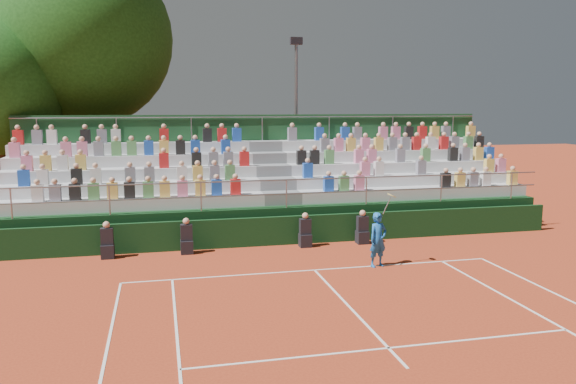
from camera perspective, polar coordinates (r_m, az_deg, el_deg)
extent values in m
plane|color=#AA3A1C|center=(16.68, 2.72, -7.94)|extent=(90.00, 90.00, 0.00)
cube|color=white|center=(16.68, 2.72, -7.93)|extent=(11.00, 0.06, 0.01)
cube|color=white|center=(13.79, 6.38, -11.64)|extent=(0.06, 6.40, 0.01)
cube|color=white|center=(11.82, 10.18, -15.34)|extent=(8.22, 0.06, 0.01)
cube|color=black|center=(19.55, 0.20, -3.90)|extent=(20.00, 0.15, 1.00)
cube|color=black|center=(18.77, -17.84, -5.76)|extent=(0.40, 0.40, 0.44)
cube|color=black|center=(18.66, -17.91, -4.33)|extent=(0.38, 0.25, 0.55)
sphere|color=tan|center=(18.58, -17.97, -3.19)|extent=(0.22, 0.22, 0.22)
cube|color=black|center=(18.71, -10.24, -5.51)|extent=(0.40, 0.40, 0.44)
cube|color=black|center=(18.60, -10.28, -4.08)|extent=(0.38, 0.25, 0.55)
sphere|color=tan|center=(18.52, -10.31, -2.93)|extent=(0.22, 0.22, 0.22)
cube|color=black|center=(19.29, 1.75, -4.93)|extent=(0.40, 0.40, 0.44)
cube|color=black|center=(19.18, 1.76, -3.54)|extent=(0.38, 0.25, 0.55)
sphere|color=tan|center=(19.11, 1.77, -2.43)|extent=(0.22, 0.22, 0.22)
cube|color=black|center=(19.90, 7.54, -4.57)|extent=(0.40, 0.40, 0.44)
cube|color=black|center=(19.80, 7.57, -3.22)|extent=(0.38, 0.25, 0.55)
sphere|color=tan|center=(19.72, 7.59, -2.14)|extent=(0.22, 0.22, 0.22)
cube|color=black|center=(22.50, -1.60, -1.95)|extent=(20.00, 5.20, 1.20)
cube|color=silver|center=(20.31, -15.62, -1.13)|extent=(9.30, 0.85, 0.42)
cube|color=silver|center=(22.48, 12.75, -0.08)|extent=(9.30, 0.85, 0.42)
cube|color=slate|center=(20.74, -0.70, -0.60)|extent=(1.40, 0.85, 0.42)
cube|color=silver|center=(21.08, -15.56, 0.39)|extent=(9.30, 0.85, 0.42)
cube|color=silver|center=(23.18, 11.88, 1.26)|extent=(9.30, 0.85, 0.42)
cube|color=slate|center=(21.50, -1.18, 0.87)|extent=(1.40, 0.85, 0.42)
cube|color=silver|center=(21.87, -15.51, 1.79)|extent=(9.30, 0.85, 0.42)
cube|color=silver|center=(23.90, 11.06, 2.53)|extent=(9.30, 0.85, 0.42)
cube|color=slate|center=(22.27, -1.63, 2.24)|extent=(1.40, 0.85, 0.42)
cube|color=silver|center=(22.67, -15.47, 3.10)|extent=(9.30, 0.85, 0.42)
cube|color=silver|center=(24.63, 10.29, 3.72)|extent=(9.30, 0.85, 0.42)
cube|color=slate|center=(23.06, -2.05, 3.51)|extent=(1.40, 0.85, 0.42)
cube|color=silver|center=(23.48, -15.43, 4.32)|extent=(9.30, 0.85, 0.42)
cube|color=silver|center=(25.38, 9.56, 4.84)|extent=(9.30, 0.85, 0.42)
cube|color=slate|center=(23.86, -2.44, 4.70)|extent=(1.40, 0.85, 0.42)
cube|color=#1B4724|center=(24.45, -2.65, 2.71)|extent=(20.00, 0.12, 4.40)
cylinder|color=gray|center=(19.78, -0.16, 1.25)|extent=(20.00, 0.05, 0.05)
cylinder|color=gray|center=(24.22, -2.65, 7.63)|extent=(20.00, 0.05, 0.05)
cube|color=silver|center=(20.45, -24.09, -0.12)|extent=(0.36, 0.24, 0.56)
cube|color=slate|center=(20.35, -22.57, -0.07)|extent=(0.36, 0.24, 0.56)
cube|color=black|center=(20.26, -20.82, -0.01)|extent=(0.36, 0.24, 0.56)
cube|color=#4C8C4C|center=(20.18, -19.14, 0.05)|extent=(0.36, 0.24, 0.56)
cube|color=gold|center=(20.12, -17.40, 0.11)|extent=(0.36, 0.24, 0.56)
cube|color=black|center=(20.09, -15.80, 0.17)|extent=(0.36, 0.24, 0.56)
cube|color=#4C8C4C|center=(20.06, -14.00, 0.23)|extent=(0.36, 0.24, 0.56)
cube|color=gold|center=(20.06, -12.41, 0.29)|extent=(0.36, 0.24, 0.56)
cube|color=pink|center=(20.07, -10.67, 0.35)|extent=(0.36, 0.24, 0.56)
cube|color=gold|center=(20.10, -8.90, 0.41)|extent=(0.36, 0.24, 0.56)
cube|color=#1E4CB2|center=(20.15, -7.26, 0.46)|extent=(0.36, 0.24, 0.56)
cube|color=red|center=(20.23, -5.35, 0.53)|extent=(0.36, 0.24, 0.56)
cube|color=#1E4CB2|center=(21.34, -25.25, 1.29)|extent=(0.36, 0.24, 0.56)
cube|color=silver|center=(21.22, -23.64, 1.35)|extent=(0.36, 0.24, 0.56)
cube|color=black|center=(21.04, -20.67, 1.47)|extent=(0.36, 0.24, 0.56)
cube|color=silver|center=(20.96, -18.94, 1.54)|extent=(0.36, 0.24, 0.56)
cube|color=slate|center=(20.87, -15.73, 1.65)|extent=(0.36, 0.24, 0.56)
cube|color=slate|center=(20.85, -13.90, 1.72)|extent=(0.36, 0.24, 0.56)
cube|color=silver|center=(20.86, -10.73, 1.83)|extent=(0.36, 0.24, 0.56)
cube|color=gold|center=(20.89, -9.15, 1.88)|extent=(0.36, 0.24, 0.56)
cube|color=slate|center=(20.94, -7.47, 1.93)|extent=(0.36, 0.24, 0.56)
cube|color=#4C8C4C|center=(21.00, -5.92, 1.98)|extent=(0.36, 0.24, 0.56)
cube|color=pink|center=(22.13, -24.98, 2.64)|extent=(0.36, 0.24, 0.56)
cube|color=gold|center=(22.01, -23.40, 2.72)|extent=(0.36, 0.24, 0.56)
cube|color=silver|center=(21.91, -21.90, 2.78)|extent=(0.36, 0.24, 0.56)
cube|color=gold|center=(21.83, -20.31, 2.85)|extent=(0.36, 0.24, 0.56)
cube|color=red|center=(21.64, -12.49, 3.14)|extent=(0.36, 0.24, 0.56)
cube|color=black|center=(21.69, -9.28, 3.25)|extent=(0.36, 0.24, 0.56)
cube|color=slate|center=(21.74, -7.59, 3.30)|extent=(0.36, 0.24, 0.56)
cube|color=slate|center=(21.80, -6.09, 3.34)|extent=(0.36, 0.24, 0.56)
cube|color=red|center=(21.88, -4.46, 3.39)|extent=(0.36, 0.24, 0.56)
cube|color=pink|center=(23.05, -26.02, 3.84)|extent=(0.36, 0.24, 0.56)
cube|color=pink|center=(22.71, -21.62, 4.05)|extent=(0.36, 0.24, 0.56)
cube|color=pink|center=(22.63, -20.17, 4.12)|extent=(0.36, 0.24, 0.56)
cube|color=slate|center=(22.57, -18.67, 4.18)|extent=(0.36, 0.24, 0.56)
cube|color=#4C8C4C|center=(22.51, -17.04, 4.25)|extent=(0.36, 0.24, 0.56)
cube|color=#4C8C4C|center=(22.48, -15.59, 4.31)|extent=(0.36, 0.24, 0.56)
cube|color=#1E4CB2|center=(22.46, -13.96, 4.37)|extent=(0.36, 0.24, 0.56)
cube|color=gold|center=(22.46, -12.49, 4.42)|extent=(0.36, 0.24, 0.56)
cube|color=black|center=(22.47, -10.87, 4.47)|extent=(0.36, 0.24, 0.56)
cube|color=#1E4CB2|center=(22.50, -9.39, 4.52)|extent=(0.36, 0.24, 0.56)
cube|color=#1E4CB2|center=(22.60, -6.36, 4.60)|extent=(0.36, 0.24, 0.56)
cube|color=red|center=(23.86, -25.71, 5.02)|extent=(0.36, 0.24, 0.56)
cube|color=slate|center=(23.72, -24.13, 5.10)|extent=(0.36, 0.24, 0.56)
cube|color=silver|center=(23.62, -22.85, 5.17)|extent=(0.36, 0.24, 0.56)
cube|color=black|center=(23.45, -19.88, 5.31)|extent=(0.36, 0.24, 0.56)
cube|color=slate|center=(23.38, -18.37, 5.38)|extent=(0.36, 0.24, 0.56)
cube|color=silver|center=(23.34, -17.08, 5.43)|extent=(0.36, 0.24, 0.56)
cube|color=red|center=(23.28, -12.48, 5.61)|extent=(0.36, 0.24, 0.56)
cube|color=black|center=(23.36, -8.20, 5.73)|extent=(0.36, 0.24, 0.56)
cube|color=red|center=(23.41, -6.73, 5.77)|extent=(0.36, 0.24, 0.56)
cube|color=#1E4CB2|center=(23.49, -5.23, 5.81)|extent=(0.36, 0.24, 0.56)
cube|color=#1E4CB2|center=(20.97, 4.14, 0.84)|extent=(0.36, 0.24, 0.56)
cube|color=#4C8C4C|center=(21.15, 5.69, 0.89)|extent=(0.36, 0.24, 0.56)
cube|color=pink|center=(21.35, 7.24, 0.94)|extent=(0.36, 0.24, 0.56)
cube|color=black|center=(22.83, 15.70, 1.19)|extent=(0.36, 0.24, 0.56)
cube|color=gold|center=(23.13, 17.06, 1.22)|extent=(0.36, 0.24, 0.56)
cube|color=slate|center=(23.42, 18.27, 1.26)|extent=(0.36, 0.24, 0.56)
cube|color=silver|center=(23.71, 19.42, 1.29)|extent=(0.36, 0.24, 0.56)
cube|color=gold|center=(24.38, 21.82, 1.35)|extent=(0.36, 0.24, 0.56)
cube|color=#1E4CB2|center=(21.57, 2.01, 2.20)|extent=(0.36, 0.24, 0.56)
cube|color=pink|center=(22.28, 7.82, 2.34)|extent=(0.36, 0.24, 0.56)
cube|color=silver|center=(22.49, 9.20, 2.37)|extent=(0.36, 0.24, 0.56)
cube|color=slate|center=(23.23, 13.35, 2.45)|extent=(0.36, 0.24, 0.56)
cube|color=gold|center=(24.73, 19.73, 2.55)|extent=(0.36, 0.24, 0.56)
cube|color=pink|center=(25.03, 20.79, 2.56)|extent=(0.36, 0.24, 0.56)
cube|color=black|center=(22.33, 1.37, 3.52)|extent=(0.36, 0.24, 0.56)
cube|color=black|center=(22.47, 2.71, 3.55)|extent=(0.36, 0.24, 0.56)
cube|color=#4C8C4C|center=(22.64, 4.20, 3.57)|extent=(0.36, 0.24, 0.56)
cube|color=pink|center=(23.04, 7.21, 3.62)|extent=(0.36, 0.24, 0.56)
cube|color=pink|center=(23.24, 8.49, 3.64)|extent=(0.36, 0.24, 0.56)
cube|color=slate|center=(23.73, 11.32, 3.67)|extent=(0.36, 0.24, 0.56)
cube|color=#4C8C4C|center=(24.21, 13.79, 3.69)|extent=(0.36, 0.24, 0.56)
cube|color=black|center=(24.81, 16.40, 3.70)|extent=(0.36, 0.24, 0.56)
cube|color=slate|center=(25.09, 17.52, 3.70)|extent=(0.36, 0.24, 0.56)
cube|color=gold|center=(25.41, 18.76, 3.70)|extent=(0.36, 0.24, 0.56)
cube|color=#1E4CB2|center=(25.69, 19.75, 3.70)|extent=(0.36, 0.24, 0.56)
cube|color=slate|center=(23.44, 3.73, 4.79)|extent=(0.36, 0.24, 0.56)
cube|color=pink|center=(23.62, 5.16, 4.80)|extent=(0.36, 0.24, 0.56)
cube|color=gold|center=(23.79, 6.41, 4.81)|extent=(0.36, 0.24, 0.56)
cube|color=pink|center=(24.01, 7.85, 4.82)|extent=(0.36, 0.24, 0.56)
cube|color=gold|center=(24.23, 9.19, 4.83)|extent=(0.36, 0.24, 0.56)
cube|color=slate|center=(24.47, 10.54, 4.83)|extent=(0.36, 0.24, 0.56)
cube|color=slate|center=(24.71, 11.80, 4.83)|extent=(0.36, 0.24, 0.56)
cube|color=red|center=(24.94, 12.92, 4.83)|extent=(0.36, 0.24, 0.56)
cube|color=silver|center=(25.23, 14.26, 4.82)|extent=(0.36, 0.24, 0.56)
cube|color=red|center=(25.52, 15.54, 4.82)|extent=(0.36, 0.24, 0.56)
cube|color=slate|center=(25.77, 16.53, 4.81)|extent=(0.36, 0.24, 0.56)
cube|color=#4C8C4C|center=(26.11, 17.84, 4.80)|extent=(0.36, 0.24, 0.56)
cube|color=black|center=(26.38, 18.82, 4.79)|extent=(0.36, 0.24, 0.56)
cube|color=slate|center=(23.92, 0.43, 5.90)|extent=(0.36, 0.24, 0.56)
cube|color=#1E4CB2|center=(24.22, 3.17, 5.92)|extent=(0.36, 0.24, 0.56)
cube|color=#1E4CB2|center=(24.57, 5.80, 5.93)|extent=(0.36, 0.24, 0.56)
cube|color=slate|center=(24.76, 7.04, 5.93)|extent=(0.36, 0.24, 0.56)
cube|color=pink|center=(25.20, 9.64, 5.92)|extent=(0.36, 0.24, 0.56)
cube|color=pink|center=(25.43, 10.89, 5.92)|extent=(0.36, 0.24, 0.56)
cube|color=black|center=(25.69, 12.16, 5.90)|extent=(0.36, 0.24, 0.56)
cube|color=red|center=(25.97, 13.48, 5.89)|extent=(0.36, 0.24, 0.56)
cube|color=gold|center=(26.24, 14.65, 5.87)|extent=(0.36, 0.24, 0.56)
cube|color=slate|center=(26.50, 15.72, 5.86)|extent=(0.36, 0.24, 0.56)
cube|color=gold|center=(27.12, 18.06, 5.82)|extent=(0.36, 0.24, 0.56)
imported|color=#175DB2|center=(17.05, 9.13, -4.81)|extent=(0.69, 0.55, 1.65)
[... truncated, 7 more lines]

